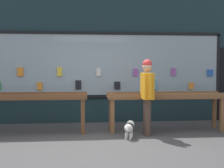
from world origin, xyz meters
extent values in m
plane|color=#474444|center=(0.00, 0.00, 0.00)|extent=(40.00, 40.00, 0.00)
cube|color=#192D33|center=(0.00, 2.40, 1.80)|extent=(8.95, 0.20, 3.61)
cube|color=#8C9EA8|center=(0.36, 2.27, 1.61)|extent=(6.36, 0.03, 1.74)
cube|color=black|center=(0.36, 2.27, 2.48)|extent=(6.44, 0.06, 0.08)
cube|color=black|center=(0.36, 2.27, 0.74)|extent=(6.44, 0.06, 0.08)
cube|color=black|center=(3.54, 2.27, 1.61)|extent=(0.08, 0.06, 1.74)
cube|color=orange|center=(-2.00, 2.23, 1.42)|extent=(0.16, 0.03, 0.24)
cube|color=orange|center=(-1.50, 2.23, 1.03)|extent=(0.14, 0.03, 0.21)
cube|color=yellow|center=(-0.96, 2.23, 1.42)|extent=(0.13, 0.03, 0.24)
cube|color=black|center=(-0.45, 2.23, 1.06)|extent=(0.16, 0.03, 0.25)
cube|color=silver|center=(0.10, 2.23, 1.41)|extent=(0.12, 0.03, 0.21)
cube|color=black|center=(0.62, 2.23, 1.04)|extent=(0.16, 0.03, 0.21)
cube|color=#994CA5|center=(1.13, 2.23, 1.40)|extent=(0.13, 0.03, 0.20)
cube|color=#5999A5|center=(1.69, 2.23, 1.05)|extent=(0.13, 0.03, 0.26)
cube|color=#994CA5|center=(2.22, 2.23, 1.41)|extent=(0.12, 0.03, 0.21)
cube|color=orange|center=(2.75, 2.23, 1.01)|extent=(0.14, 0.03, 0.18)
cube|color=#2659B2|center=(3.30, 2.23, 1.38)|extent=(0.17, 0.03, 0.19)
cube|color=brown|center=(-0.35, 0.82, 0.41)|extent=(0.09, 0.09, 0.81)
cube|color=brown|center=(-0.34, 1.22, 0.41)|extent=(0.09, 0.09, 0.81)
cube|color=brown|center=(-1.67, 1.04, 0.83)|extent=(2.86, 0.60, 0.04)
cube|color=brown|center=(-1.67, 0.79, 0.89)|extent=(2.85, 0.10, 0.12)
cube|color=brown|center=(-1.67, 1.29, 0.89)|extent=(2.85, 0.10, 0.12)
cube|color=#2659B2|center=(-1.68, 1.18, 0.87)|extent=(0.16, 0.22, 0.03)
cube|color=black|center=(-1.02, 0.92, 0.86)|extent=(0.19, 0.24, 0.02)
cube|color=red|center=(-0.42, 0.88, 0.86)|extent=(0.16, 0.21, 0.02)
cube|color=brown|center=(0.34, 0.84, 0.40)|extent=(0.09, 0.09, 0.80)
cube|color=brown|center=(2.99, 0.80, 0.40)|extent=(0.09, 0.09, 0.80)
cube|color=brown|center=(0.35, 1.28, 0.40)|extent=(0.09, 0.09, 0.80)
cube|color=brown|center=(3.00, 1.24, 0.40)|extent=(0.09, 0.09, 0.80)
cube|color=brown|center=(1.67, 1.04, 0.82)|extent=(2.86, 0.64, 0.04)
cube|color=brown|center=(1.67, 0.77, 0.88)|extent=(2.85, 0.10, 0.12)
cube|color=brown|center=(1.67, 1.31, 0.88)|extent=(2.85, 0.10, 0.12)
cube|color=black|center=(0.40, 1.03, 0.85)|extent=(0.16, 0.24, 0.02)
cube|color=black|center=(0.65, 1.11, 0.85)|extent=(0.21, 0.26, 0.03)
cube|color=#2659B2|center=(0.93, 1.22, 0.85)|extent=(0.18, 0.23, 0.02)
cube|color=silver|center=(1.27, 0.99, 0.85)|extent=(0.19, 0.23, 0.02)
cube|color=yellow|center=(1.52, 0.99, 0.85)|extent=(0.19, 0.23, 0.03)
cube|color=#338C4C|center=(1.82, 1.18, 0.85)|extent=(0.14, 0.20, 0.03)
cube|color=#994CA5|center=(2.09, 1.15, 0.85)|extent=(0.17, 0.22, 0.02)
cube|color=yellow|center=(2.36, 1.14, 0.85)|extent=(0.16, 0.22, 0.03)
cube|color=#2659B2|center=(2.69, 0.93, 0.85)|extent=(0.15, 0.20, 0.03)
cube|color=#994CA5|center=(2.93, 1.13, 0.84)|extent=(0.20, 0.25, 0.02)
cylinder|color=#4C382D|center=(1.11, 0.50, 0.42)|extent=(0.14, 0.14, 0.83)
cylinder|color=#4C382D|center=(1.11, 0.66, 0.42)|extent=(0.14, 0.14, 0.83)
cube|color=orange|center=(1.11, 0.58, 1.13)|extent=(0.23, 0.47, 0.59)
cylinder|color=orange|center=(1.11, 0.28, 1.14)|extent=(0.09, 0.09, 0.56)
cylinder|color=orange|center=(1.10, 0.87, 1.14)|extent=(0.09, 0.09, 0.56)
sphere|color=tan|center=(1.11, 0.58, 1.55)|extent=(0.23, 0.23, 0.23)
sphere|color=red|center=(1.11, 0.58, 1.62)|extent=(0.21, 0.21, 0.21)
ellipsoid|color=white|center=(0.64, 0.27, 0.24)|extent=(0.29, 0.37, 0.20)
ellipsoid|color=black|center=(0.64, 0.27, 0.25)|extent=(0.26, 0.25, 0.21)
sphere|color=white|center=(0.71, 0.47, 0.28)|extent=(0.18, 0.18, 0.18)
cylinder|color=white|center=(0.58, 0.09, 0.27)|extent=(0.06, 0.10, 0.12)
cylinder|color=white|center=(0.72, 0.35, 0.07)|extent=(0.04, 0.04, 0.14)
cylinder|color=white|center=(0.63, 0.38, 0.07)|extent=(0.04, 0.04, 0.14)
cylinder|color=white|center=(0.66, 0.17, 0.07)|extent=(0.04, 0.04, 0.14)
cylinder|color=white|center=(0.57, 0.20, 0.07)|extent=(0.04, 0.04, 0.14)
camera|label=1|loc=(-0.41, -6.34, 1.59)|focal=50.00mm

